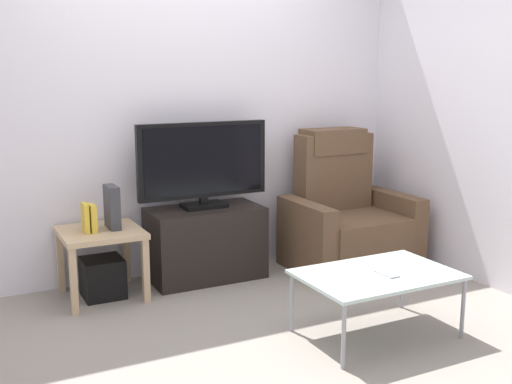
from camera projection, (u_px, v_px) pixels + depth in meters
The scene contains 13 objects.
ground_plane at pixel (243, 319), 3.91m from camera, with size 6.40×6.40×0.00m, color gray.
wall_back at pixel (177, 104), 4.65m from camera, with size 6.40×0.06×2.60m, color silver.
wall_side at pixel (475, 105), 4.50m from camera, with size 0.06×4.48×2.60m, color silver.
tv_stand at pixel (206, 243), 4.64m from camera, with size 0.84×0.45×0.54m.
television at pixel (203, 163), 4.54m from camera, with size 1.00×0.20×0.63m.
recliner_armchair at pixel (346, 219), 4.96m from camera, with size 0.98×0.78×1.08m.
side_table at pixel (101, 241), 4.22m from camera, with size 0.54×0.54×0.48m.
subwoofer_box at pixel (103, 278), 4.28m from camera, with size 0.27×0.27×0.27m, color black.
book_leftmost at pixel (85, 218), 4.13m from camera, with size 0.03×0.12×0.20m, color gold.
book_middle at pixel (92, 218), 4.15m from camera, with size 0.04×0.14×0.19m, color gold.
game_console at pixel (112, 207), 4.23m from camera, with size 0.07×0.20×0.30m, color #333338.
coffee_table at pixel (377, 277), 3.61m from camera, with size 0.90×0.60×0.38m.
cell_phone at pixel (387, 274), 3.58m from camera, with size 0.07×0.15×0.01m, color #B7B7BC.
Camera 1 is at (-1.61, -3.32, 1.54)m, focal length 43.40 mm.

